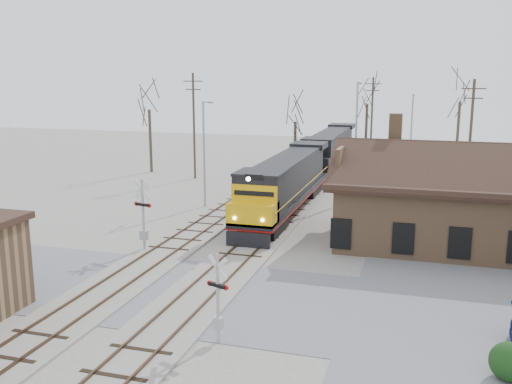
# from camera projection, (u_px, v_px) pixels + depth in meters

# --- Properties ---
(ground) EXTENTS (140.00, 140.00, 0.00)m
(ground) POSITION_uv_depth(u_px,v_px,m) (201.00, 295.00, 27.23)
(ground) COLOR #A09B91
(ground) RESTS_ON ground
(road) EXTENTS (60.00, 9.00, 0.03)m
(road) POSITION_uv_depth(u_px,v_px,m) (201.00, 294.00, 27.23)
(road) COLOR slate
(road) RESTS_ON ground
(track_main) EXTENTS (3.40, 90.00, 0.24)m
(track_main) POSITION_uv_depth(u_px,v_px,m) (279.00, 219.00, 41.29)
(track_main) COLOR #A09B91
(track_main) RESTS_ON ground
(track_siding) EXTENTS (3.40, 90.00, 0.24)m
(track_siding) POSITION_uv_depth(u_px,v_px,m) (220.00, 214.00, 42.55)
(track_siding) COLOR #A09B91
(track_siding) RESTS_ON ground
(depot) EXTENTS (15.20, 9.31, 7.90)m
(depot) POSITION_uv_depth(u_px,v_px,m) (458.00, 207.00, 34.64)
(depot) COLOR #8A6847
(depot) RESTS_ON ground
(locomotive_lead) EXTENTS (2.94, 19.69, 4.37)m
(locomotive_lead) POSITION_uv_depth(u_px,v_px,m) (285.00, 184.00, 42.53)
(locomotive_lead) COLOR black
(locomotive_lead) RESTS_ON ground
(locomotive_trailing) EXTENTS (2.94, 19.69, 4.14)m
(locomotive_trailing) POSITION_uv_depth(u_px,v_px,m) (329.00, 150.00, 61.25)
(locomotive_trailing) COLOR black
(locomotive_trailing) RESTS_ON ground
(crossbuck_near) EXTENTS (1.00, 0.42, 3.63)m
(crossbuck_near) POSITION_uv_depth(u_px,v_px,m) (218.00, 301.00, 22.09)
(crossbuck_near) COLOR #A5A8AD
(crossbuck_near) RESTS_ON ground
(crossbuck_far) EXTENTS (1.23, 0.37, 4.37)m
(crossbuck_far) POSITION_uv_depth(u_px,v_px,m) (143.00, 218.00, 33.55)
(crossbuck_far) COLOR #A5A8AD
(crossbuck_far) RESTS_ON ground
(hedge_a) EXTENTS (1.36, 1.36, 1.36)m
(hedge_a) POSITION_uv_depth(u_px,v_px,m) (509.00, 362.00, 19.53)
(hedge_a) COLOR black
(hedge_a) RESTS_ON ground
(streetlight_a) EXTENTS (0.25, 2.04, 8.31)m
(streetlight_a) POSITION_uv_depth(u_px,v_px,m) (205.00, 148.00, 44.53)
(streetlight_a) COLOR #A5A8AD
(streetlight_a) RESTS_ON ground
(streetlight_b) EXTENTS (0.25, 2.04, 9.76)m
(streetlight_b) POSITION_uv_depth(u_px,v_px,m) (356.00, 135.00, 46.79)
(streetlight_b) COLOR #A5A8AD
(streetlight_b) RESTS_ON ground
(streetlight_c) EXTENTS (0.25, 2.04, 8.35)m
(streetlight_c) POSITION_uv_depth(u_px,v_px,m) (411.00, 129.00, 59.67)
(streetlight_c) COLOR #A5A8AD
(streetlight_c) RESTS_ON ground
(utility_pole_a) EXTENTS (2.00, 0.24, 10.45)m
(utility_pole_a) POSITION_uv_depth(u_px,v_px,m) (194.00, 124.00, 56.47)
(utility_pole_a) COLOR #382D23
(utility_pole_a) RESTS_ON ground
(utility_pole_b) EXTENTS (2.00, 0.24, 9.97)m
(utility_pole_b) POSITION_uv_depth(u_px,v_px,m) (372.00, 117.00, 69.75)
(utility_pole_b) COLOR #382D23
(utility_pole_b) RESTS_ON ground
(utility_pole_c) EXTENTS (2.00, 0.24, 9.94)m
(utility_pole_c) POSITION_uv_depth(u_px,v_px,m) (470.00, 136.00, 48.56)
(utility_pole_c) COLOR #382D23
(utility_pole_c) RESTS_ON ground
(tree_a) EXTENTS (4.45, 4.45, 10.91)m
(tree_a) POSITION_uv_depth(u_px,v_px,m) (149.00, 99.00, 59.75)
(tree_a) COLOR #382D23
(tree_a) RESTS_ON ground
(tree_b) EXTENTS (3.60, 3.60, 8.81)m
(tree_b) POSITION_uv_depth(u_px,v_px,m) (295.00, 113.00, 60.02)
(tree_b) COLOR #382D23
(tree_b) RESTS_ON ground
(tree_c) EXTENTS (4.58, 4.58, 11.23)m
(tree_c) POSITION_uv_depth(u_px,v_px,m) (368.00, 94.00, 67.36)
(tree_c) COLOR #382D23
(tree_c) RESTS_ON ground
(tree_d) EXTENTS (4.87, 4.87, 11.93)m
(tree_d) POSITION_uv_depth(u_px,v_px,m) (461.00, 91.00, 63.54)
(tree_d) COLOR #382D23
(tree_d) RESTS_ON ground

